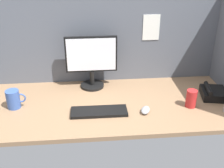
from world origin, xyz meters
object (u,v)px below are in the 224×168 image
object	(u,v)px
monitor	(91,60)
keyboard	(99,112)
mug_ceramic_blue	(13,99)
desk_phone	(213,93)
mug_red_plastic	(191,99)
mouse	(145,110)

from	to	relation	value
monitor	keyboard	bearing A→B (deg)	-85.12
monitor	mug_ceramic_blue	world-z (taller)	monitor
monitor	mug_ceramic_blue	bearing A→B (deg)	-153.32
monitor	desk_phone	bearing A→B (deg)	-16.06
monitor	mug_red_plastic	world-z (taller)	monitor
mug_ceramic_blue	mug_red_plastic	size ratio (longest dim) A/B	1.07
monitor	mug_red_plastic	xyz separation A→B (cm)	(65.92, -36.48, -15.73)
mouse	desk_phone	size ratio (longest dim) A/B	0.44
mug_ceramic_blue	desk_phone	world-z (taller)	mug_ceramic_blue
monitor	desk_phone	xyz separation A→B (cm)	(86.49, -24.91, -18.64)
mug_ceramic_blue	mug_red_plastic	distance (cm)	119.78
monitor	keyboard	size ratio (longest dim) A/B	1.08
keyboard	desk_phone	distance (cm)	84.39
monitor	mouse	bearing A→B (deg)	-50.65
mouse	mug_red_plastic	size ratio (longest dim) A/B	0.79
keyboard	monitor	bearing A→B (deg)	95.29
monitor	mug_ceramic_blue	distance (cm)	61.80
keyboard	mug_ceramic_blue	bearing A→B (deg)	168.18
mouse	mug_red_plastic	bearing A→B (deg)	31.18
desk_phone	keyboard	bearing A→B (deg)	-170.25
mouse	mug_red_plastic	world-z (taller)	mug_red_plastic
mug_red_plastic	keyboard	bearing A→B (deg)	-177.53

